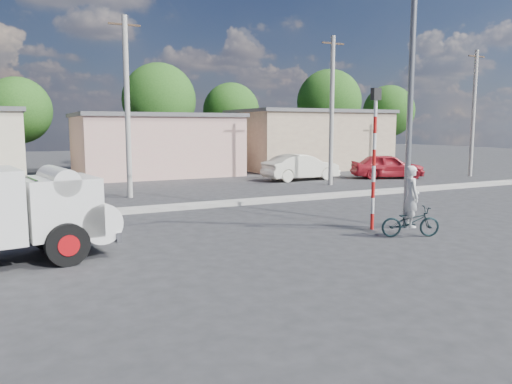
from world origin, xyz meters
name	(u,v)px	position (x,y,z in m)	size (l,w,h in m)	color
ground_plane	(312,251)	(0.00, 0.00, 0.00)	(120.00, 120.00, 0.00)	#272729
median	(203,205)	(0.00, 8.00, 0.08)	(40.00, 0.80, 0.16)	#99968E
bicycle	(410,222)	(3.49, 0.15, 0.45)	(0.60, 1.71, 0.90)	black
cyclist	(411,207)	(3.49, 0.15, 0.89)	(0.65, 0.43, 1.79)	silver
car_cream	(301,167)	(8.90, 14.91, 0.78)	(1.64, 4.71, 1.55)	white
car_red	(387,166)	(14.28, 13.41, 0.76)	(1.79, 4.44, 1.51)	#B11E2A
traffic_pole	(374,146)	(3.20, 1.50, 2.59)	(0.28, 0.18, 4.36)	red
streetlight	(408,68)	(4.14, 1.20, 4.96)	(2.34, 0.22, 9.00)	slate
building_row	(142,143)	(1.10, 22.00, 2.13)	(37.80, 7.30, 4.44)	beige
tree_row	(199,105)	(7.45, 28.53, 4.96)	(51.24, 7.43, 8.42)	#38281E
utility_poles	(235,109)	(3.25, 12.00, 4.07)	(35.40, 0.24, 8.00)	#99968E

